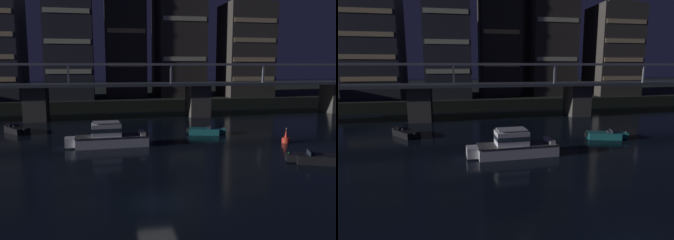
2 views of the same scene
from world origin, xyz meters
The scene contains 12 objects.
ground_plane centered at (0.00, 0.00, 0.00)m, with size 400.00×400.00×0.00m, color black.
far_riverbank centered at (0.00, 86.24, 1.10)m, with size 240.00×80.00×2.20m, color black.
river_bridge centered at (0.00, 38.23, 4.24)m, with size 88.75×6.40×9.38m.
tower_west_tall centered at (-9.21, 53.42, 16.58)m, with size 9.28×10.30×29.05m.
tower_central centered at (2.35, 57.27, 19.83)m, with size 8.59×9.84×35.56m.
tower_east_tall centered at (14.32, 56.93, 22.91)m, with size 10.06×13.48×41.71m.
tower_east_low centered at (28.90, 52.73, 12.45)m, with size 10.23×10.03×20.79m.
cabin_cruiser_near_left centered at (-2.62, 17.11, 1.05)m, with size 9.20×2.95×2.79m.
speedboat_near_center centered at (10.06, 21.59, 0.41)m, with size 5.19×2.75×1.16m.
speedboat_near_right centered at (-14.70, 27.59, 0.41)m, with size 4.01×4.68×1.16m.
speedboat_mid_left centered at (15.98, 6.43, 0.41)m, with size 5.09×3.07×1.16m.
channel_buoy centered at (17.80, 14.87, 0.48)m, with size 0.90×0.90×1.76m.
Camera 1 is at (-3.51, -21.37, 8.91)m, focal length 36.93 mm.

